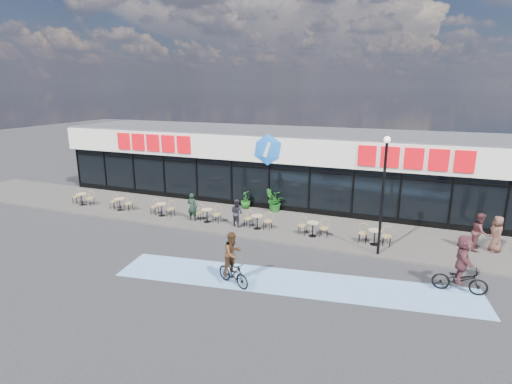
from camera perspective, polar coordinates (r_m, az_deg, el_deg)
ground at (r=18.59m, az=-5.55°, el=-8.61°), size 120.00×120.00×0.00m
sidewalk at (r=22.39m, az=-0.32°, el=-4.26°), size 44.00×5.00×0.10m
bike_lane at (r=15.98m, az=5.13°, el=-12.69°), size 14.17×4.13×0.01m
building at (r=26.75m, az=4.01°, el=3.95°), size 30.60×6.57×4.75m
lamp_post at (r=17.95m, az=17.73°, el=0.76°), size 0.28×0.28×5.28m
bistro_set_0 at (r=27.57m, az=-23.51°, el=-0.74°), size 1.54×0.62×0.90m
bistro_set_1 at (r=25.58m, az=-18.75°, el=-1.43°), size 1.54×0.62×0.90m
bistro_set_2 at (r=23.81m, az=-13.24°, el=-2.21°), size 1.54×0.62×0.90m
bistro_set_3 at (r=22.30m, az=-6.90°, el=-3.08°), size 1.54×0.62×0.90m
bistro_set_4 at (r=21.10m, az=0.27°, el=-4.02°), size 1.54×0.62×0.90m
bistro_set_5 at (r=20.27m, az=8.18°, el=-4.98°), size 1.54×0.62×0.90m
bistro_set_6 at (r=19.86m, az=16.61°, el=-5.89°), size 1.54×0.62×0.90m
potted_plant_left at (r=23.96m, az=2.64°, el=-1.43°), size 1.33×1.28×1.14m
potted_plant_mid at (r=24.51m, az=-1.49°, el=-1.07°), size 0.64×0.64×1.12m
potted_plant_right at (r=24.01m, az=2.28°, el=-1.11°), size 0.94×0.96×1.36m
patron_left at (r=22.47m, az=-9.08°, el=-2.11°), size 0.60×0.42×1.59m
patron_right at (r=21.37m, az=-2.78°, el=-2.98°), size 0.87×0.77×1.49m
pedestrian_a at (r=21.08m, az=31.14°, el=-5.15°), size 0.70×0.92×1.68m
pedestrian_b at (r=20.85m, az=29.30°, el=-4.98°), size 0.82×0.97×1.77m
cyclist_a at (r=15.34m, az=-3.31°, el=-10.03°), size 1.69×1.08×2.14m
cyclist_b at (r=16.60m, az=27.29°, el=-9.59°), size 1.90×1.68×2.25m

